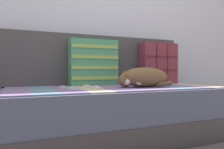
{
  "coord_description": "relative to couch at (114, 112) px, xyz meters",
  "views": [
    {
      "loc": [
        -0.72,
        -1.52,
        0.54
      ],
      "look_at": [
        -0.05,
        0.03,
        0.52
      ],
      "focal_mm": 35.0,
      "sensor_mm": 36.0,
      "label": 1
    }
  ],
  "objects": [
    {
      "name": "sleeping_cat",
      "position": [
        0.18,
        -0.15,
        0.29
      ],
      "size": [
        0.46,
        0.23,
        0.16
      ],
      "color": "brown",
      "rests_on": "couch"
    },
    {
      "name": "wall_behind",
      "position": [
        0.0,
        0.47,
        1.04
      ],
      "size": [
        6.0,
        0.06,
        2.5
      ],
      "color": "silver",
      "rests_on": "ground_plane"
    },
    {
      "name": "throw_pillow_quilted",
      "position": [
        0.6,
        0.23,
        0.42
      ],
      "size": [
        0.39,
        0.14,
        0.41
      ],
      "color": "brown",
      "rests_on": "couch"
    },
    {
      "name": "couch",
      "position": [
        0.0,
        0.0,
        0.0
      ],
      "size": [
        1.74,
        0.89,
        0.42
      ],
      "color": "#3D3838",
      "rests_on": "ground_plane"
    },
    {
      "name": "sofa_backrest",
      "position": [
        0.0,
        0.37,
        0.44
      ],
      "size": [
        1.71,
        0.14,
        0.46
      ],
      "color": "#474242",
      "rests_on": "couch"
    },
    {
      "name": "game_remote_far",
      "position": [
        -0.39,
        -0.07,
        0.22
      ],
      "size": [
        0.1,
        0.2,
        0.02
      ],
      "color": "white",
      "rests_on": "couch"
    },
    {
      "name": "game_remote_near",
      "position": [
        -0.2,
        -0.04,
        0.22
      ],
      "size": [
        0.11,
        0.21,
        0.02
      ],
      "color": "white",
      "rests_on": "couch"
    },
    {
      "name": "throw_pillow_striped",
      "position": [
        -0.1,
        0.23,
        0.41
      ],
      "size": [
        0.43,
        0.14,
        0.41
      ],
      "color": "#4C9366",
      "rests_on": "couch"
    },
    {
      "name": "ground_plane",
      "position": [
        0.0,
        -0.11,
        -0.21
      ],
      "size": [
        14.0,
        14.0,
        0.0
      ],
      "primitive_type": "plane",
      "color": "#564C47"
    }
  ]
}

